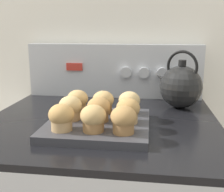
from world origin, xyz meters
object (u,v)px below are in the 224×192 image
object	(u,v)px
muffin_r2_c0	(78,101)
muffin_r0_c2	(124,120)
muffin_pan	(98,125)
muffin_r1_c0	(70,108)
muffin_r2_c1	(103,102)
muffin_r1_c1	(99,109)
muffin_r2_c2	(129,103)
muffin_r0_c1	(93,118)
tea_kettle	(181,86)
muffin_r0_c0	(61,117)
muffin_r1_c2	(128,111)

from	to	relation	value
muffin_r2_c0	muffin_r0_c2	bearing A→B (deg)	-46.00
muffin_pan	muffin_r1_c0	size ratio (longest dim) A/B	4.10
muffin_r0_c2	muffin_r2_c1	distance (m)	0.18
muffin_r2_c1	muffin_r1_c1	bearing A→B (deg)	-89.38
muffin_r1_c0	muffin_r0_c2	bearing A→B (deg)	-27.90
muffin_pan	muffin_r0_c2	xyz separation A→B (m)	(0.08, -0.08, 0.05)
muffin_r0_c2	muffin_r2_c2	size ratio (longest dim) A/B	1.00
muffin_r2_c0	muffin_r0_c1	bearing A→B (deg)	-63.19
muffin_r0_c2	muffin_r2_c1	size ratio (longest dim) A/B	1.00
muffin_r0_c2	muffin_r2_c2	bearing A→B (deg)	89.35
tea_kettle	muffin_r2_c0	bearing A→B (deg)	-152.49
muffin_r1_c0	tea_kettle	world-z (taller)	tea_kettle
muffin_pan	muffin_r0_c2	bearing A→B (deg)	-46.25
muffin_r0_c0	muffin_r2_c0	size ratio (longest dim) A/B	1.00
muffin_r0_c2	muffin_r2_c0	world-z (taller)	same
muffin_pan	muffin_r2_c1	xyz separation A→B (m)	(0.00, 0.08, 0.05)
muffin_pan	muffin_r2_c0	size ratio (longest dim) A/B	4.10
muffin_r1_c2	tea_kettle	bearing A→B (deg)	57.18
muffin_r2_c2	muffin_r1_c2	bearing A→B (deg)	-87.99
muffin_r1_c2	muffin_r2_c0	size ratio (longest dim) A/B	1.00
muffin_r0_c1	muffin_r1_c1	xyz separation A→B (m)	(-0.00, 0.08, 0.00)
muffin_r1_c0	muffin_r1_c2	world-z (taller)	same
muffin_r0_c1	muffin_r1_c2	xyz separation A→B (m)	(0.08, 0.08, 0.00)
muffin_r0_c0	tea_kettle	bearing A→B (deg)	45.80
muffin_r0_c0	muffin_r2_c1	distance (m)	0.19
muffin_r0_c0	muffin_r2_c0	distance (m)	0.17
muffin_r0_c1	muffin_r1_c1	distance (m)	0.08
muffin_r1_c0	muffin_r0_c0	bearing A→B (deg)	-89.19
muffin_r1_c0	muffin_r1_c1	xyz separation A→B (m)	(0.08, -0.00, 0.00)
muffin_pan	muffin_r1_c0	distance (m)	0.09
muffin_r1_c2	muffin_r2_c0	world-z (taller)	same
muffin_r0_c0	muffin_pan	bearing A→B (deg)	46.47
tea_kettle	muffin_r0_c1	bearing A→B (deg)	-126.30
muffin_pan	muffin_r1_c1	bearing A→B (deg)	-21.34
muffin_pan	muffin_r0_c1	xyz separation A→B (m)	(0.00, -0.08, 0.05)
muffin_r0_c2	muffin_r1_c2	distance (m)	0.08
muffin_r1_c1	muffin_r2_c2	size ratio (longest dim) A/B	1.00
muffin_r0_c0	muffin_r2_c2	bearing A→B (deg)	46.11
muffin_r0_c1	muffin_r1_c2	distance (m)	0.12
muffin_r0_c2	muffin_r1_c1	distance (m)	0.11
muffin_r0_c0	muffin_r1_c1	size ratio (longest dim) A/B	1.00
muffin_r0_c1	muffin_r1_c0	distance (m)	0.12
muffin_r1_c0	muffin_r2_c1	distance (m)	0.11
muffin_r1_c0	muffin_r2_c2	distance (m)	0.18
muffin_r0_c0	muffin_r1_c2	xyz separation A→B (m)	(0.17, 0.08, 0.00)
muffin_r1_c2	tea_kettle	size ratio (longest dim) A/B	0.34
muffin_pan	muffin_r0_c1	world-z (taller)	muffin_r0_c1
muffin_r0_c0	muffin_r2_c2	xyz separation A→B (m)	(0.16, 0.17, 0.00)
muffin_r0_c1	tea_kettle	size ratio (longest dim) A/B	0.34
muffin_r0_c0	muffin_r1_c1	xyz separation A→B (m)	(0.08, 0.08, 0.00)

